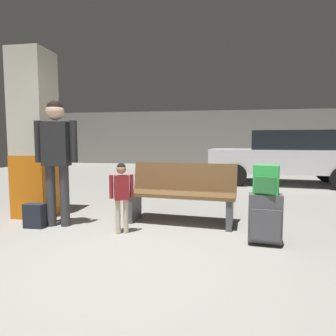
% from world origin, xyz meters
% --- Properties ---
extents(ground_plane, '(18.00, 18.00, 0.10)m').
position_xyz_m(ground_plane, '(0.00, 4.00, -0.05)').
color(ground_plane, gray).
extents(garage_back_wall, '(18.00, 0.12, 2.80)m').
position_xyz_m(garage_back_wall, '(0.00, 12.86, 1.40)').
color(garage_back_wall, slate).
rests_on(garage_back_wall, ground_plane).
extents(structural_pillar, '(0.57, 0.57, 2.64)m').
position_xyz_m(structural_pillar, '(-2.03, 1.64, 1.31)').
color(structural_pillar, orange).
rests_on(structural_pillar, ground_plane).
extents(bench, '(1.65, 0.70, 0.89)m').
position_xyz_m(bench, '(0.35, 1.61, 0.44)').
color(bench, brown).
rests_on(bench, ground_plane).
extents(suitcase, '(0.40, 0.27, 0.60)m').
position_xyz_m(suitcase, '(1.44, 0.83, 0.32)').
color(suitcase, '#4C4C51').
rests_on(suitcase, ground_plane).
extents(backpack_bright, '(0.31, 0.25, 0.34)m').
position_xyz_m(backpack_bright, '(1.43, 0.83, 0.77)').
color(backpack_bright, green).
rests_on(backpack_bright, suitcase).
extents(child, '(0.29, 0.18, 0.94)m').
position_xyz_m(child, '(-0.36, 0.97, 0.58)').
color(child, beige).
rests_on(child, ground_plane).
extents(adult, '(0.61, 0.25, 1.78)m').
position_xyz_m(adult, '(-1.38, 1.16, 1.10)').
color(adult, '#38383D').
rests_on(adult, ground_plane).
extents(backpack_dark_floor, '(0.28, 0.19, 0.34)m').
position_xyz_m(backpack_dark_floor, '(-1.66, 1.03, 0.17)').
color(backpack_dark_floor, '#1E232D').
rests_on(backpack_dark_floor, ground_plane).
extents(parked_car_near, '(4.26, 2.14, 1.51)m').
position_xyz_m(parked_car_near, '(2.79, 6.11, 0.81)').
color(parked_car_near, silver).
rests_on(parked_car_near, ground_plane).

